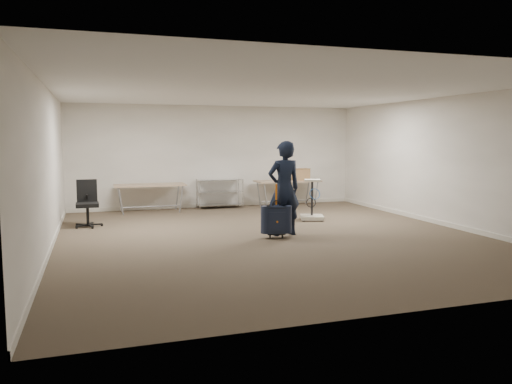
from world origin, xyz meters
name	(u,v)px	position (x,y,z in m)	size (l,w,h in m)	color
ground	(271,236)	(0.00, 0.00, 0.00)	(9.00, 9.00, 0.00)	#433728
room_shell	(250,222)	(0.00, 1.38, 0.05)	(8.00, 9.00, 9.00)	beige
folding_table_left	(150,186)	(-1.90, 3.95, 0.68)	(1.80, 0.75, 0.73)	#927659
folding_table_right	(288,182)	(1.90, 3.95, 0.68)	(1.80, 0.75, 0.73)	#927659
wire_shelf	(220,192)	(0.00, 4.20, 0.44)	(1.22, 0.47, 0.80)	silver
person	(284,188)	(0.28, 0.04, 0.93)	(0.68, 0.44, 1.86)	black
suitcase	(276,220)	(0.03, -0.20, 0.36)	(0.42, 0.30, 1.05)	#161E33
office_chair	(88,213)	(-3.42, 2.26, 0.31)	(0.61, 0.61, 1.01)	black
equipment_cart	(312,209)	(1.58, 1.56, 0.25)	(0.66, 0.66, 0.95)	beige
cardboard_box	(301,174)	(2.27, 3.89, 0.90)	(0.44, 0.33, 0.33)	brown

